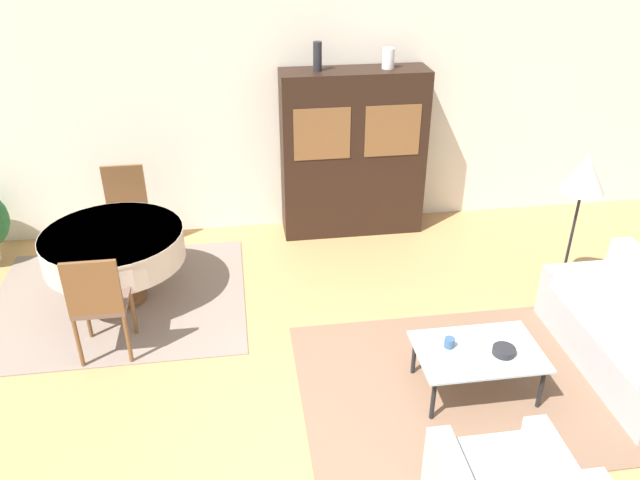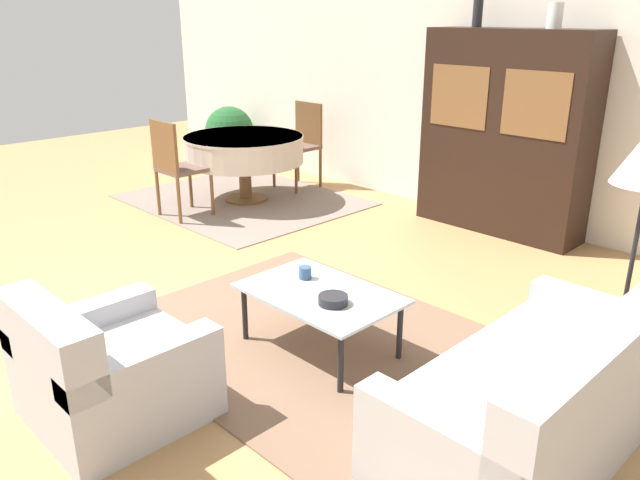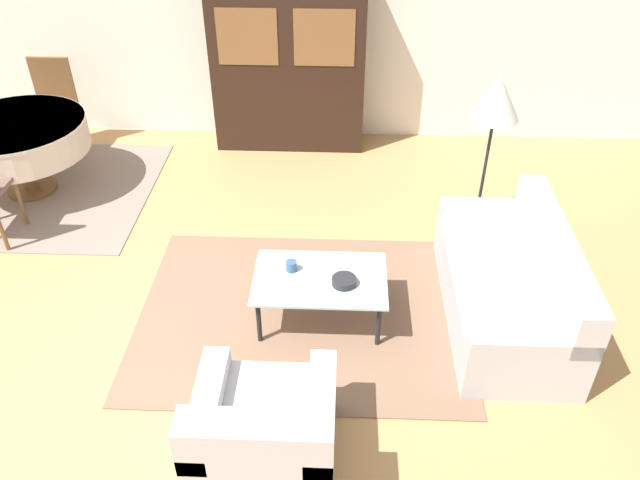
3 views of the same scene
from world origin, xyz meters
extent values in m
plane|color=tan|center=(0.00, 0.00, 0.00)|extent=(14.00, 14.00, 0.00)
cube|color=silver|center=(0.00, 3.63, 1.35)|extent=(10.00, 0.06, 2.70)
cube|color=brown|center=(1.18, 0.46, 0.01)|extent=(2.53, 1.96, 0.01)
cube|color=gray|center=(-1.72, 2.16, 0.01)|extent=(2.48, 2.06, 0.01)
cube|color=#B2B2B7|center=(2.71, 0.52, 0.20)|extent=(0.83, 1.72, 0.41)
cube|color=#B2B2B7|center=(3.02, 0.52, 0.58)|extent=(0.20, 1.72, 0.35)
cube|color=#B2B2B7|center=(2.71, -0.26, 0.47)|extent=(0.83, 0.16, 0.12)
cube|color=#B2B2B7|center=(2.71, 1.31, 0.47)|extent=(0.83, 0.16, 0.12)
cube|color=#B2B2B7|center=(1.05, -0.83, 0.20)|extent=(0.82, 0.83, 0.40)
cube|color=#B2B2B7|center=(1.05, -1.14, 0.57)|extent=(0.82, 0.20, 0.33)
cube|color=#B2B2B7|center=(0.71, -0.83, 0.46)|extent=(0.16, 0.83, 0.12)
cube|color=#B2B2B7|center=(1.38, -0.83, 0.46)|extent=(0.16, 0.83, 0.12)
cylinder|color=black|center=(0.89, 0.15, 0.20)|extent=(0.04, 0.04, 0.38)
cylinder|color=black|center=(1.75, 0.15, 0.20)|extent=(0.04, 0.04, 0.38)
cylinder|color=black|center=(0.89, 0.68, 0.20)|extent=(0.04, 0.04, 0.38)
cylinder|color=black|center=(1.75, 0.68, 0.20)|extent=(0.04, 0.04, 0.38)
cube|color=silver|center=(1.32, 0.42, 0.40)|extent=(0.99, 0.65, 0.02)
cube|color=black|center=(0.86, 3.35, 0.96)|extent=(1.62, 0.46, 1.91)
cube|color=brown|center=(0.47, 3.11, 1.29)|extent=(0.62, 0.01, 0.57)
cube|color=brown|center=(1.25, 3.11, 1.29)|extent=(0.62, 0.01, 0.57)
cylinder|color=brown|center=(-1.68, 2.18, 0.03)|extent=(0.48, 0.48, 0.03)
cylinder|color=brown|center=(-1.68, 2.18, 0.23)|extent=(0.14, 0.14, 0.44)
cylinder|color=beige|center=(-1.68, 2.18, 0.60)|extent=(1.33, 1.33, 0.30)
cylinder|color=beige|center=(-1.68, 2.18, 0.74)|extent=(1.34, 1.34, 0.03)
cylinder|color=brown|center=(-1.48, 1.58, 0.25)|extent=(0.04, 0.04, 0.48)
cylinder|color=brown|center=(-1.48, 1.17, 0.25)|extent=(0.04, 0.04, 0.48)
cylinder|color=brown|center=(-1.48, 2.78, 0.25)|extent=(0.04, 0.04, 0.48)
cylinder|color=brown|center=(-1.88, 2.78, 0.25)|extent=(0.04, 0.04, 0.48)
cylinder|color=brown|center=(-1.48, 3.19, 0.25)|extent=(0.04, 0.04, 0.48)
cylinder|color=brown|center=(-1.88, 3.19, 0.25)|extent=(0.04, 0.04, 0.48)
cube|color=brown|center=(-1.68, 2.98, 0.51)|extent=(0.44, 0.44, 0.04)
cube|color=brown|center=(-1.68, 3.18, 0.78)|extent=(0.44, 0.04, 0.50)
cylinder|color=black|center=(2.70, 1.66, 0.01)|extent=(0.28, 0.28, 0.02)
cylinder|color=black|center=(2.70, 1.66, 0.59)|extent=(0.03, 0.03, 1.13)
cone|color=beige|center=(2.70, 1.66, 1.31)|extent=(0.40, 0.40, 0.36)
cylinder|color=#33517A|center=(1.10, 0.50, 0.45)|extent=(0.08, 0.08, 0.08)
cylinder|color=#232328|center=(1.50, 0.35, 0.43)|extent=(0.18, 0.18, 0.06)
camera|label=1|loc=(-0.47, -3.23, 3.54)|focal=35.00mm
camera|label=2|loc=(3.84, -2.06, 2.05)|focal=35.00mm
camera|label=3|loc=(1.47, -3.12, 3.34)|focal=35.00mm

